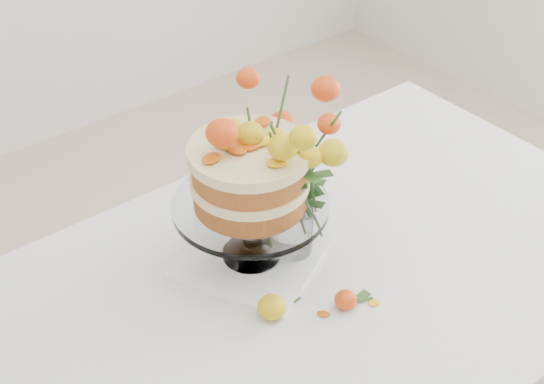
% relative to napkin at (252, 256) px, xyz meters
% --- Properties ---
extents(table, '(1.43, 0.93, 0.76)m').
position_rel_napkin_xyz_m(table, '(0.13, -0.12, -0.09)').
color(table, tan).
rests_on(table, ground).
extents(napkin, '(0.37, 0.37, 0.01)m').
position_rel_napkin_xyz_m(napkin, '(0.00, 0.00, 0.00)').
color(napkin, white).
rests_on(napkin, table).
extents(cake_stand, '(0.32, 0.32, 0.29)m').
position_rel_napkin_xyz_m(cake_stand, '(0.00, -0.00, 0.20)').
color(cake_stand, silver).
rests_on(cake_stand, napkin).
extents(rose_vase, '(0.33, 0.33, 0.43)m').
position_rel_napkin_xyz_m(rose_vase, '(0.08, -0.04, 0.25)').
color(rose_vase, silver).
rests_on(rose_vase, table).
extents(loose_rose_near, '(0.10, 0.06, 0.05)m').
position_rel_napkin_xyz_m(loose_rose_near, '(-0.07, -0.16, 0.02)').
color(loose_rose_near, yellow).
rests_on(loose_rose_near, table).
extents(loose_rose_far, '(0.08, 0.05, 0.04)m').
position_rel_napkin_xyz_m(loose_rose_far, '(0.06, -0.23, 0.01)').
color(loose_rose_far, red).
rests_on(loose_rose_far, table).
extents(stray_petal_a, '(0.03, 0.02, 0.00)m').
position_rel_napkin_xyz_m(stray_petal_a, '(0.01, -0.22, -0.00)').
color(stray_petal_a, yellow).
rests_on(stray_petal_a, table).
extents(stray_petal_b, '(0.03, 0.02, 0.00)m').
position_rel_napkin_xyz_m(stray_petal_b, '(0.11, -0.26, -0.00)').
color(stray_petal_b, yellow).
rests_on(stray_petal_b, table).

